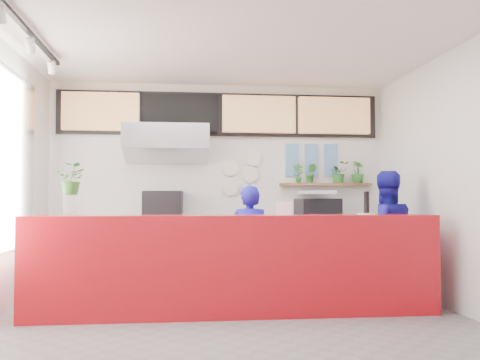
% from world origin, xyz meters
% --- Properties ---
extents(floor, '(5.00, 5.00, 0.00)m').
position_xyz_m(floor, '(0.00, 0.00, 0.00)').
color(floor, slate).
rests_on(floor, ground).
extents(ceiling, '(5.00, 5.00, 0.00)m').
position_xyz_m(ceiling, '(0.00, 0.00, 3.00)').
color(ceiling, silver).
extents(wall_back, '(5.00, 0.00, 5.00)m').
position_xyz_m(wall_back, '(0.00, 2.50, 1.50)').
color(wall_back, white).
rests_on(wall_back, ground).
extents(wall_right, '(0.00, 5.00, 5.00)m').
position_xyz_m(wall_right, '(2.50, 0.00, 1.50)').
color(wall_right, white).
rests_on(wall_right, ground).
extents(service_counter, '(4.50, 0.60, 1.10)m').
position_xyz_m(service_counter, '(0.00, 0.40, 0.55)').
color(service_counter, '#B10C15').
rests_on(service_counter, ground).
extents(cream_band, '(5.00, 0.02, 0.80)m').
position_xyz_m(cream_band, '(0.00, 2.49, 2.60)').
color(cream_band, beige).
rests_on(cream_band, wall_back).
extents(prep_bench, '(1.80, 0.60, 0.90)m').
position_xyz_m(prep_bench, '(-0.80, 2.20, 0.45)').
color(prep_bench, '#B2B5BA').
rests_on(prep_bench, ground).
extents(panini_oven, '(0.57, 0.57, 0.49)m').
position_xyz_m(panini_oven, '(-0.84, 2.20, 1.15)').
color(panini_oven, black).
rests_on(panini_oven, prep_bench).
extents(extraction_hood, '(1.20, 0.70, 0.35)m').
position_xyz_m(extraction_hood, '(-0.80, 2.15, 2.15)').
color(extraction_hood, '#B2B5BA').
rests_on(extraction_hood, ceiling).
extents(hood_lip, '(1.20, 0.69, 0.31)m').
position_xyz_m(hood_lip, '(-0.80, 2.15, 1.95)').
color(hood_lip, '#B2B5BA').
rests_on(hood_lip, ceiling).
extents(right_bench, '(1.80, 0.60, 0.90)m').
position_xyz_m(right_bench, '(1.50, 2.20, 0.45)').
color(right_bench, '#B2B5BA').
rests_on(right_bench, ground).
extents(espresso_machine, '(0.65, 0.50, 0.39)m').
position_xyz_m(espresso_machine, '(1.42, 2.20, 1.09)').
color(espresso_machine, black).
rests_on(espresso_machine, right_bench).
extents(espresso_tray, '(0.65, 0.54, 0.05)m').
position_xyz_m(espresso_tray, '(1.42, 2.20, 1.38)').
color(espresso_tray, silver).
rests_on(espresso_tray, espresso_machine).
extents(herb_shelf, '(1.40, 0.18, 0.04)m').
position_xyz_m(herb_shelf, '(1.60, 2.40, 1.50)').
color(herb_shelf, brown).
rests_on(herb_shelf, wall_back).
extents(menu_board_far_left, '(1.10, 0.10, 0.55)m').
position_xyz_m(menu_board_far_left, '(-1.75, 2.38, 2.55)').
color(menu_board_far_left, tan).
rests_on(menu_board_far_left, wall_back).
extents(menu_board_mid_left, '(1.10, 0.10, 0.55)m').
position_xyz_m(menu_board_mid_left, '(-0.59, 2.38, 2.55)').
color(menu_board_mid_left, black).
rests_on(menu_board_mid_left, wall_back).
extents(menu_board_mid_right, '(1.10, 0.10, 0.55)m').
position_xyz_m(menu_board_mid_right, '(0.57, 2.38, 2.55)').
color(menu_board_mid_right, tan).
rests_on(menu_board_mid_right, wall_back).
extents(menu_board_far_right, '(1.10, 0.10, 0.55)m').
position_xyz_m(menu_board_far_right, '(1.73, 2.38, 2.55)').
color(menu_board_far_right, tan).
rests_on(menu_board_far_right, wall_back).
extents(soffit, '(4.80, 0.04, 0.65)m').
position_xyz_m(soffit, '(0.00, 2.46, 2.55)').
color(soffit, black).
rests_on(soffit, wall_back).
extents(window_pane, '(0.04, 2.20, 1.90)m').
position_xyz_m(window_pane, '(-2.47, 0.30, 1.70)').
color(window_pane, silver).
rests_on(window_pane, wall_left).
extents(window_frame, '(0.03, 2.30, 2.00)m').
position_xyz_m(window_frame, '(-2.45, 0.30, 1.70)').
color(window_frame, '#B2B5BA').
rests_on(window_frame, wall_left).
extents(track_rail, '(0.05, 2.40, 0.04)m').
position_xyz_m(track_rail, '(-2.10, 0.00, 2.94)').
color(track_rail, black).
rests_on(track_rail, ceiling).
extents(dec_plate_a, '(0.24, 0.03, 0.24)m').
position_xyz_m(dec_plate_a, '(0.15, 2.47, 1.75)').
color(dec_plate_a, silver).
rests_on(dec_plate_a, wall_back).
extents(dec_plate_b, '(0.24, 0.03, 0.24)m').
position_xyz_m(dec_plate_b, '(0.45, 2.47, 1.65)').
color(dec_plate_b, silver).
rests_on(dec_plate_b, wall_back).
extents(dec_plate_c, '(0.24, 0.03, 0.24)m').
position_xyz_m(dec_plate_c, '(0.15, 2.47, 1.45)').
color(dec_plate_c, silver).
rests_on(dec_plate_c, wall_back).
extents(dec_plate_d, '(0.24, 0.03, 0.24)m').
position_xyz_m(dec_plate_d, '(0.50, 2.47, 1.90)').
color(dec_plate_d, silver).
rests_on(dec_plate_d, wall_back).
extents(photo_frame_a, '(0.20, 0.02, 0.25)m').
position_xyz_m(photo_frame_a, '(1.10, 2.48, 2.00)').
color(photo_frame_a, '#598CBF').
rests_on(photo_frame_a, wall_back).
extents(photo_frame_b, '(0.20, 0.02, 0.25)m').
position_xyz_m(photo_frame_b, '(1.40, 2.48, 2.00)').
color(photo_frame_b, '#598CBF').
rests_on(photo_frame_b, wall_back).
extents(photo_frame_c, '(0.20, 0.02, 0.25)m').
position_xyz_m(photo_frame_c, '(1.70, 2.48, 2.00)').
color(photo_frame_c, '#598CBF').
rests_on(photo_frame_c, wall_back).
extents(photo_frame_d, '(0.20, 0.02, 0.25)m').
position_xyz_m(photo_frame_d, '(1.10, 2.48, 1.75)').
color(photo_frame_d, '#598CBF').
rests_on(photo_frame_d, wall_back).
extents(photo_frame_e, '(0.20, 0.02, 0.25)m').
position_xyz_m(photo_frame_e, '(1.40, 2.48, 1.75)').
color(photo_frame_e, '#598CBF').
rests_on(photo_frame_e, wall_back).
extents(photo_frame_f, '(0.20, 0.02, 0.25)m').
position_xyz_m(photo_frame_f, '(1.70, 2.48, 1.75)').
color(photo_frame_f, '#598CBF').
rests_on(photo_frame_f, wall_back).
extents(staff_center, '(0.61, 0.48, 1.45)m').
position_xyz_m(staff_center, '(0.25, 1.03, 0.72)').
color(staff_center, '#171698').
rests_on(staff_center, ground).
extents(staff_right, '(0.80, 0.62, 1.63)m').
position_xyz_m(staff_right, '(1.98, 0.99, 0.82)').
color(staff_right, '#171698').
rests_on(staff_right, ground).
extents(herb_a, '(0.17, 0.13, 0.30)m').
position_xyz_m(herb_a, '(1.17, 2.40, 1.67)').
color(herb_a, '#2A6E26').
rests_on(herb_a, herb_shelf).
extents(herb_b, '(0.20, 0.18, 0.29)m').
position_xyz_m(herb_b, '(1.37, 2.40, 1.67)').
color(herb_b, '#2A6E26').
rests_on(herb_b, herb_shelf).
extents(herb_c, '(0.33, 0.30, 0.33)m').
position_xyz_m(herb_c, '(1.80, 2.40, 1.68)').
color(herb_c, '#2A6E26').
rests_on(herb_c, herb_shelf).
extents(herb_d, '(0.24, 0.23, 0.34)m').
position_xyz_m(herb_d, '(2.10, 2.40, 1.69)').
color(herb_d, '#2A6E26').
rests_on(herb_d, herb_shelf).
extents(glass_vase, '(0.21, 0.21, 0.22)m').
position_xyz_m(glass_vase, '(-1.75, 0.39, 1.21)').
color(glass_vase, white).
rests_on(glass_vase, service_counter).
extents(basil_vase, '(0.36, 0.33, 0.34)m').
position_xyz_m(basil_vase, '(-1.75, 0.39, 1.49)').
color(basil_vase, '#2A6E26').
rests_on(basil_vase, glass_vase).
extents(napkin_holder, '(0.18, 0.13, 0.15)m').
position_xyz_m(napkin_holder, '(0.55, 0.31, 1.17)').
color(napkin_holder, white).
rests_on(napkin_holder, service_counter).
extents(white_plate, '(0.24, 0.24, 0.02)m').
position_xyz_m(white_plate, '(1.52, 0.39, 1.11)').
color(white_plate, white).
rests_on(white_plate, service_counter).
extents(pepper_mill, '(0.07, 0.07, 0.25)m').
position_xyz_m(pepper_mill, '(1.52, 0.39, 1.24)').
color(pepper_mill, black).
rests_on(pepper_mill, white_plate).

